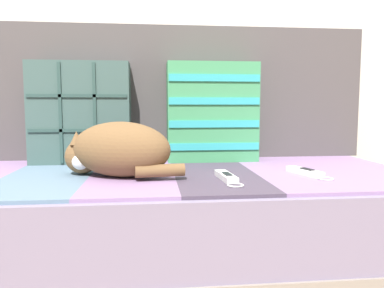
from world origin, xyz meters
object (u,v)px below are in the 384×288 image
game_remote_near (227,177)px  game_remote_far (306,172)px  throw_pillow_quilted (81,113)px  sleeping_cat (116,151)px  couch (173,227)px  throw_pillow_striped (212,112)px

game_remote_near → game_remote_far: bearing=11.6°
throw_pillow_quilted → sleeping_cat: bearing=-62.8°
couch → throw_pillow_quilted: size_ratio=4.40×
game_remote_far → couch: bearing=162.2°
couch → throw_pillow_quilted: (-0.35, 0.22, 0.41)m
throw_pillow_striped → sleeping_cat: bearing=-138.8°
throw_pillow_striped → game_remote_near: bearing=-92.7°
couch → sleeping_cat: 0.36m
throw_pillow_quilted → sleeping_cat: 0.38m
game_remote_near → game_remote_far: same height
throw_pillow_striped → game_remote_far: 0.48m
sleeping_cat → throw_pillow_quilted: bearing=117.2°
throw_pillow_striped → game_remote_near: size_ratio=1.97×
game_remote_near → couch: bearing=128.3°
throw_pillow_quilted → game_remote_far: bearing=-24.4°
throw_pillow_quilted → game_remote_near: bearing=-39.1°
sleeping_cat → game_remote_far: 0.63m
game_remote_near → throw_pillow_striped: bearing=87.3°
throw_pillow_quilted → game_remote_far: throw_pillow_quilted is taller
game_remote_far → game_remote_near: bearing=-168.4°
sleeping_cat → throw_pillow_striped: bearing=41.2°
couch → throw_pillow_quilted: bearing=148.5°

